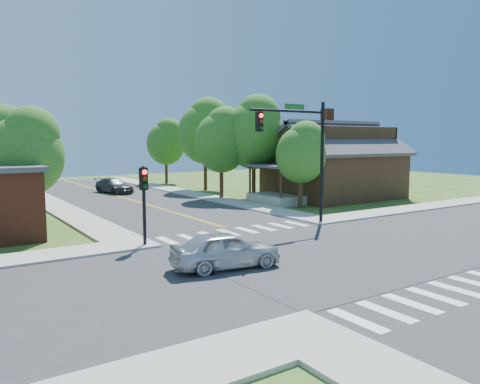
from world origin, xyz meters
TOP-DOWN VIEW (x-y plane):
  - ground at (0.00, 0.00)m, footprint 100.00×100.00m
  - road_ns at (0.00, 0.00)m, footprint 10.00×90.00m
  - road_ew at (0.00, 0.00)m, footprint 90.00×10.00m
  - intersection_patch at (0.00, 0.00)m, footprint 10.20×10.20m
  - sidewalk_ne at (15.82, 15.82)m, footprint 40.00×40.00m
  - crosswalk_north at (0.00, 6.20)m, footprint 8.85×2.00m
  - crosswalk_south at (0.00, -6.20)m, footprint 8.85×2.00m
  - centerline at (0.00, 0.00)m, footprint 0.30×90.00m
  - signal_mast_ne at (3.91, 5.59)m, footprint 5.30×0.42m
  - signal_pole_nw at (-5.60, 5.58)m, footprint 0.34×0.42m
  - house_ne at (15.11, 14.23)m, footprint 13.05×8.80m
  - tree_e_a at (8.94, 11.17)m, footprint 3.77×3.58m
  - tree_e_b at (9.32, 17.64)m, footprint 5.19×4.93m
  - tree_e_c at (9.17, 25.74)m, footprint 5.40×5.13m
  - tree_e_d at (8.99, 34.55)m, footprint 4.41×4.19m
  - tree_w_a at (-9.31, 12.79)m, footprint 4.02×3.82m
  - tree_w_b at (-9.22, 20.11)m, footprint 4.24×4.03m
  - tree_w_c at (-8.86, 27.88)m, footprint 4.65×4.41m
  - tree_house at (6.92, 19.01)m, footprint 4.60×4.37m
  - tree_bldg at (-8.38, 18.32)m, footprint 3.78×3.59m
  - car_silver at (-4.42, 0.35)m, footprint 3.06×4.84m
  - car_dgrey at (0.51, 27.99)m, footprint 3.69×5.41m

SIDE VIEW (x-z plane):
  - ground at x=0.00m, z-range 0.00..0.00m
  - intersection_patch at x=0.00m, z-range -0.03..0.03m
  - road_ns at x=0.00m, z-range 0.00..0.04m
  - road_ew at x=0.00m, z-range 0.01..0.04m
  - crosswalk_north at x=0.00m, z-range 0.04..0.05m
  - crosswalk_south at x=0.00m, z-range 0.04..0.05m
  - centerline at x=0.00m, z-range 0.04..0.05m
  - sidewalk_ne at x=15.82m, z-range 0.00..0.14m
  - car_dgrey at x=0.51m, z-range 0.00..1.36m
  - car_silver at x=-4.42m, z-range 0.00..1.47m
  - signal_pole_nw at x=-5.60m, z-range 0.76..4.56m
  - house_ne at x=15.11m, z-range -0.23..6.88m
  - tree_e_a at x=8.94m, z-range 0.99..7.39m
  - tree_bldg at x=-8.38m, z-range 0.99..7.41m
  - tree_w_a at x=-9.31m, z-range 1.06..7.90m
  - tree_w_b at x=-9.22m, z-range 1.12..8.33m
  - signal_mast_ne at x=3.91m, z-range 1.25..8.45m
  - tree_e_d at x=8.99m, z-range 1.16..8.66m
  - tree_house at x=6.92m, z-range 1.21..9.03m
  - tree_w_c at x=-8.86m, z-range 1.22..9.12m
  - tree_e_b at x=9.32m, z-range 1.37..10.20m
  - tree_e_c at x=9.17m, z-range 1.43..10.61m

